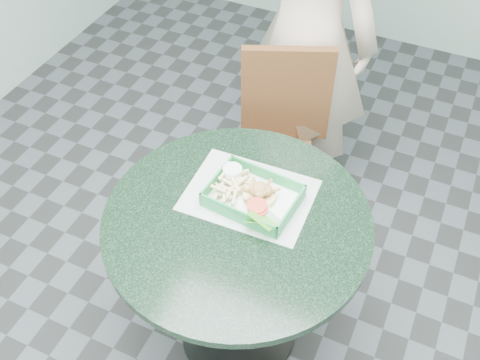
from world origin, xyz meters
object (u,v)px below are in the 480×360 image
at_px(food_basket, 253,202).
at_px(crab_sandwich, 259,195).
at_px(dining_chair, 276,138).
at_px(sauce_ramekin, 230,177).
at_px(diner_person, 309,5).
at_px(cafe_table, 237,253).

bearing_deg(food_basket, crab_sandwich, 33.21).
height_order(dining_chair, sauce_ramekin, dining_chair).
bearing_deg(crab_sandwich, dining_chair, 105.42).
distance_m(diner_person, food_basket, 0.92).
relative_size(food_basket, sauce_ramekin, 4.43).
distance_m(dining_chair, diner_person, 0.57).
bearing_deg(diner_person, food_basket, 105.22).
bearing_deg(cafe_table, dining_chair, 100.26).
bearing_deg(sauce_ramekin, dining_chair, 93.49).
relative_size(diner_person, food_basket, 7.05).
distance_m(crab_sandwich, sauce_ramekin, 0.13).
height_order(dining_chair, food_basket, dining_chair).
bearing_deg(crab_sandwich, diner_person, 100.31).
relative_size(cafe_table, dining_chair, 0.95).
xyz_separation_m(dining_chair, sauce_ramekin, (0.03, -0.53, 0.27)).
height_order(cafe_table, food_basket, food_basket).
height_order(dining_chair, diner_person, diner_person).
relative_size(cafe_table, food_basket, 3.08).
relative_size(dining_chair, crab_sandwich, 8.46).
bearing_deg(diner_person, dining_chair, 96.57).
distance_m(diner_person, sauce_ramekin, 0.86).
relative_size(cafe_table, sauce_ramekin, 13.63).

